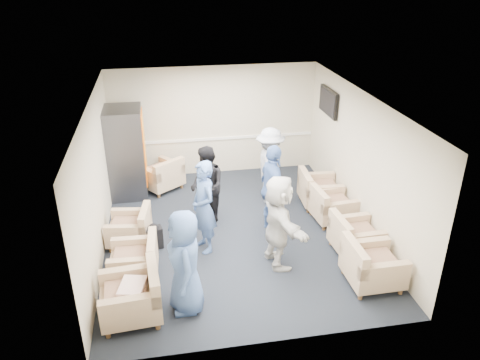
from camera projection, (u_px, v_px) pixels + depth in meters
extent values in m
plane|color=black|center=(235.00, 232.00, 9.32)|extent=(6.00, 6.00, 0.00)
plane|color=silver|center=(234.00, 100.00, 8.17)|extent=(6.00, 6.00, 0.00)
cube|color=beige|center=(214.00, 121.00, 11.41)|extent=(5.00, 0.02, 2.70)
cube|color=beige|center=(272.00, 263.00, 6.07)|extent=(5.00, 0.02, 2.70)
cube|color=beige|center=(96.00, 181.00, 8.35)|extent=(0.02, 6.00, 2.70)
cube|color=beige|center=(360.00, 161.00, 9.14)|extent=(0.02, 6.00, 2.70)
cube|color=white|center=(215.00, 139.00, 11.59)|extent=(4.98, 0.04, 0.06)
cube|color=black|center=(329.00, 102.00, 10.43)|extent=(0.07, 1.00, 0.58)
cube|color=black|center=(327.00, 102.00, 10.43)|extent=(0.01, 0.92, 0.50)
cube|color=#4D4E55|center=(330.00, 108.00, 10.50)|extent=(0.04, 0.10, 0.25)
cube|color=tan|center=(131.00, 302.00, 7.01)|extent=(0.94, 0.94, 0.29)
cube|color=#89624C|center=(129.00, 292.00, 6.93)|extent=(0.65, 0.61, 0.10)
cube|color=tan|center=(154.00, 280.00, 6.94)|extent=(0.21, 0.88, 0.41)
cube|color=tan|center=(134.00, 265.00, 7.93)|extent=(0.82, 0.82, 0.26)
cube|color=#89624C|center=(133.00, 256.00, 7.85)|extent=(0.57, 0.53, 0.09)
cube|color=tan|center=(152.00, 248.00, 7.83)|extent=(0.17, 0.79, 0.37)
cube|color=tan|center=(129.00, 232.00, 8.89)|extent=(0.87, 0.87, 0.25)
cube|color=#89624C|center=(128.00, 224.00, 8.82)|extent=(0.60, 0.57, 0.09)
cube|color=tan|center=(145.00, 218.00, 8.77)|extent=(0.24, 0.77, 0.36)
cube|color=tan|center=(373.00, 270.00, 7.75)|extent=(0.87, 0.87, 0.28)
cube|color=#89624C|center=(374.00, 260.00, 7.67)|extent=(0.60, 0.56, 0.10)
cube|color=tan|center=(354.00, 255.00, 7.55)|extent=(0.15, 0.86, 0.40)
cube|color=tan|center=(356.00, 240.00, 8.60)|extent=(0.85, 0.85, 0.27)
cube|color=#89624C|center=(357.00, 232.00, 8.52)|extent=(0.59, 0.55, 0.09)
cube|color=tan|center=(340.00, 227.00, 8.39)|extent=(0.17, 0.81, 0.38)
cube|color=tan|center=(332.00, 210.00, 9.66)|extent=(0.86, 0.86, 0.26)
cube|color=#89624C|center=(333.00, 202.00, 9.58)|extent=(0.59, 0.56, 0.09)
cube|color=tan|center=(319.00, 198.00, 9.45)|extent=(0.20, 0.80, 0.37)
cube|color=tan|center=(320.00, 194.00, 10.29)|extent=(0.87, 0.87, 0.27)
cube|color=#89624C|center=(320.00, 186.00, 10.21)|extent=(0.60, 0.57, 0.10)
cube|color=tan|center=(305.00, 181.00, 10.11)|extent=(0.18, 0.83, 0.39)
cube|color=tan|center=(161.00, 178.00, 11.01)|extent=(1.17, 1.17, 0.28)
cube|color=#89624C|center=(160.00, 171.00, 10.93)|extent=(0.78, 0.79, 0.10)
cube|color=tan|center=(169.00, 169.00, 10.65)|extent=(0.76, 0.61, 0.39)
cube|color=#4D4E55|center=(126.00, 152.00, 10.45)|extent=(0.80, 0.96, 2.04)
cube|color=#FF3C05|center=(145.00, 147.00, 10.47)|extent=(0.02, 0.82, 1.63)
cube|color=black|center=(148.00, 181.00, 10.84)|extent=(0.02, 0.48, 0.13)
cube|color=black|center=(154.00, 238.00, 8.75)|extent=(0.33, 0.26, 0.42)
sphere|color=black|center=(154.00, 229.00, 8.67)|extent=(0.21, 0.21, 0.21)
cube|color=white|center=(132.00, 288.00, 6.91)|extent=(0.44, 0.53, 0.13)
imported|color=#4566A5|center=(185.00, 262.00, 6.95)|extent=(0.59, 0.86, 1.69)
imported|color=#4566A5|center=(204.00, 207.00, 8.43)|extent=(0.61, 0.75, 1.76)
imported|color=black|center=(207.00, 185.00, 9.41)|extent=(0.79, 0.91, 1.62)
imported|color=silver|center=(270.00, 166.00, 10.20)|extent=(0.66, 1.12, 1.70)
imported|color=#4566A5|center=(273.00, 190.00, 9.01)|extent=(0.54, 1.10, 1.81)
imported|color=silver|center=(279.00, 222.00, 8.02)|extent=(0.68, 1.63, 1.71)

